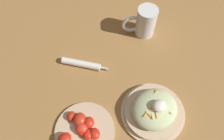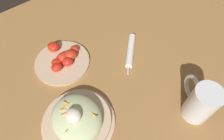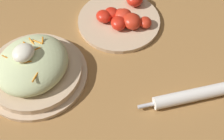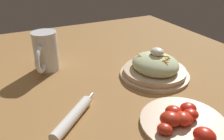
{
  "view_description": "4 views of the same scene",
  "coord_description": "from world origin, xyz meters",
  "px_view_note": "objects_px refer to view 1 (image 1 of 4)",
  "views": [
    {
      "loc": [
        0.29,
        0.36,
        0.8
      ],
      "look_at": [
        0.06,
        0.02,
        0.06
      ],
      "focal_mm": 35.0,
      "sensor_mm": 36.0,
      "label": 1
    },
    {
      "loc": [
        -0.22,
        0.29,
        0.63
      ],
      "look_at": [
        0.07,
        0.05,
        0.08
      ],
      "focal_mm": 31.41,
      "sensor_mm": 36.0,
      "label": 2
    },
    {
      "loc": [
        -0.25,
        -0.12,
        0.58
      ],
      "look_at": [
        0.07,
        0.06,
        0.08
      ],
      "focal_mm": 48.83,
      "sensor_mm": 36.0,
      "label": 3
    },
    {
      "loc": [
        0.59,
        -0.21,
        0.39
      ],
      "look_at": [
        0.05,
        0.05,
        0.08
      ],
      "focal_mm": 36.93,
      "sensor_mm": 36.0,
      "label": 4
    }
  ],
  "objects_px": {
    "beer_mug": "(145,23)",
    "napkin_roll": "(82,64)",
    "salad_plate": "(154,110)",
    "tomato_plate": "(83,130)"
  },
  "relations": [
    {
      "from": "beer_mug",
      "to": "tomato_plate",
      "type": "bearing_deg",
      "value": 26.8
    },
    {
      "from": "salad_plate",
      "to": "beer_mug",
      "type": "distance_m",
      "value": 0.39
    },
    {
      "from": "beer_mug",
      "to": "tomato_plate",
      "type": "height_order",
      "value": "beer_mug"
    },
    {
      "from": "salad_plate",
      "to": "beer_mug",
      "type": "relative_size",
      "value": 1.69
    },
    {
      "from": "napkin_roll",
      "to": "tomato_plate",
      "type": "bearing_deg",
      "value": 60.37
    },
    {
      "from": "beer_mug",
      "to": "napkin_roll",
      "type": "relative_size",
      "value": 0.89
    },
    {
      "from": "salad_plate",
      "to": "napkin_roll",
      "type": "bearing_deg",
      "value": -71.18
    },
    {
      "from": "beer_mug",
      "to": "salad_plate",
      "type": "bearing_deg",
      "value": 56.7
    },
    {
      "from": "tomato_plate",
      "to": "salad_plate",
      "type": "bearing_deg",
      "value": 159.95
    },
    {
      "from": "napkin_roll",
      "to": "tomato_plate",
      "type": "distance_m",
      "value": 0.28
    }
  ]
}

